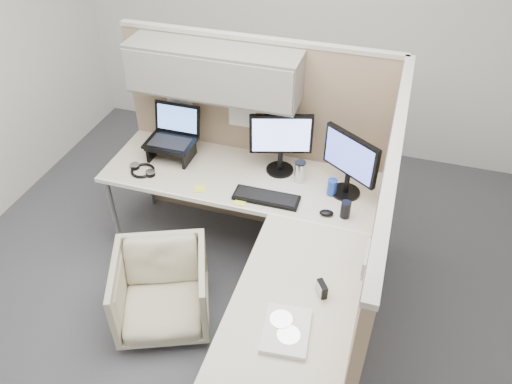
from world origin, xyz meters
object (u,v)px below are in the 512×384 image
(monitor_left, at_px, (281,139))
(keyboard, at_px, (266,198))
(desk, at_px, (254,223))
(office_chair, at_px, (162,288))

(monitor_left, bearing_deg, keyboard, -107.25)
(desk, relative_size, monitor_left, 4.29)
(office_chair, height_order, keyboard, keyboard)
(desk, distance_m, keyboard, 0.22)
(desk, height_order, keyboard, keyboard)
(desk, bearing_deg, keyboard, 84.33)
(office_chair, bearing_deg, desk, 15.17)
(office_chair, height_order, monitor_left, monitor_left)
(desk, height_order, monitor_left, monitor_left)
(desk, relative_size, office_chair, 3.21)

